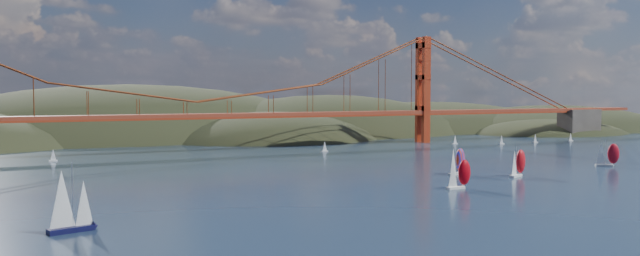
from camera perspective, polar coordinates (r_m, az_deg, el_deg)
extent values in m
plane|color=black|center=(117.14, 11.93, -9.66)|extent=(1200.00, 1200.00, 0.00)
ellipsoid|color=black|center=(397.14, -16.93, -3.09)|extent=(300.00, 180.00, 96.00)
ellipsoid|color=black|center=(404.63, 0.80, -2.33)|extent=(220.00, 140.00, 76.00)
ellipsoid|color=black|center=(356.58, -4.24, -2.31)|extent=(140.00, 110.00, 48.00)
ellipsoid|color=black|center=(467.78, 9.61, -1.28)|extent=(260.00, 160.00, 60.00)
ellipsoid|color=black|center=(492.98, 20.42, -1.05)|extent=(220.00, 150.00, 52.00)
ellipsoid|color=black|center=(432.67, 20.12, -1.05)|extent=(120.00, 90.00, 28.00)
cube|color=#983720|center=(279.34, -11.22, 1.12)|extent=(440.00, 7.00, 1.60)
cube|color=maroon|center=(279.39, -11.21, 0.88)|extent=(440.00, 7.00, 0.80)
cube|color=maroon|center=(330.36, 9.38, 3.46)|extent=(4.00, 8.50, 55.00)
cube|color=#4C443D|center=(407.16, 22.60, 0.46)|extent=(24.00, 12.00, 16.00)
cube|color=#983720|center=(415.92, 23.72, 1.59)|extent=(52.00, 7.00, 1.60)
cube|color=black|center=(126.71, -21.81, -8.61)|extent=(8.68, 4.49, 1.00)
cylinder|color=#99999E|center=(125.69, -21.70, -5.67)|extent=(0.13, 0.13, 12.07)
cone|color=white|center=(125.17, -22.52, -6.01)|extent=(5.76, 5.76, 10.62)
cone|color=white|center=(126.68, -20.78, -6.42)|extent=(4.11, 4.11, 8.45)
cube|color=white|center=(172.92, 12.29, -5.38)|extent=(5.58, 1.84, 0.66)
cylinder|color=#99999E|center=(172.50, 12.38, -3.90)|extent=(0.08, 0.08, 8.26)
cone|color=white|center=(171.72, 12.06, -4.07)|extent=(3.25, 3.25, 7.27)
ellipsoid|color=#B2020C|center=(174.37, 13.06, -3.97)|extent=(3.98, 2.63, 6.94)
cube|color=white|center=(202.35, 17.46, -4.20)|extent=(6.01, 3.62, 0.70)
cylinder|color=#99999E|center=(202.07, 17.52, -2.86)|extent=(0.09, 0.09, 8.72)
cone|color=white|center=(200.91, 17.35, -3.02)|extent=(4.21, 4.21, 7.67)
ellipsoid|color=red|center=(204.73, 17.87, -2.91)|extent=(4.72, 3.85, 7.32)
cube|color=silver|center=(242.86, 24.52, -3.12)|extent=(5.63, 4.41, 0.68)
cylinder|color=#99999E|center=(242.50, 24.61, -2.04)|extent=(0.09, 0.09, 8.51)
cone|color=white|center=(242.14, 24.32, -2.14)|extent=(4.39, 4.39, 7.49)
ellipsoid|color=#AC0C1B|center=(243.41, 25.25, -2.14)|extent=(4.69, 4.25, 7.15)
cube|color=silver|center=(202.29, 12.23, -4.12)|extent=(6.02, 3.68, 0.70)
cylinder|color=#99999E|center=(201.99, 12.29, -2.78)|extent=(0.09, 0.09, 8.75)
cone|color=white|center=(200.88, 12.10, -2.94)|extent=(4.24, 4.24, 7.70)
ellipsoid|color=red|center=(204.55, 12.70, -2.84)|extent=(4.74, 3.90, 7.35)
cube|color=silver|center=(256.78, -23.20, -2.78)|extent=(3.00, 1.00, 0.50)
cone|color=white|center=(256.56, -23.21, -2.26)|extent=(2.00, 2.00, 4.20)
cube|color=silver|center=(322.61, 12.25, -1.41)|extent=(3.00, 1.00, 0.50)
cone|color=white|center=(322.43, 12.26, -1.00)|extent=(2.00, 2.00, 4.20)
cube|color=silver|center=(327.42, 16.26, -1.40)|extent=(3.00, 1.00, 0.50)
cone|color=white|center=(327.24, 16.27, -0.99)|extent=(2.00, 2.00, 4.20)
cube|color=silver|center=(343.04, 19.08, -1.24)|extent=(3.00, 1.00, 0.50)
cone|color=white|center=(342.87, 19.09, -0.85)|extent=(2.00, 2.00, 4.20)
cube|color=silver|center=(361.08, 21.93, -1.09)|extent=(3.00, 1.00, 0.50)
cone|color=white|center=(360.92, 21.94, -0.71)|extent=(2.00, 2.00, 4.20)
cube|color=silver|center=(275.12, 0.43, -2.13)|extent=(3.00, 1.00, 0.50)
cone|color=white|center=(274.91, 0.43, -1.64)|extent=(2.00, 2.00, 4.20)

